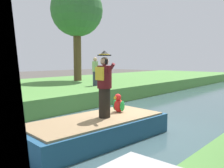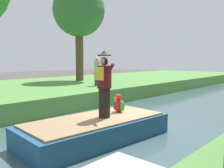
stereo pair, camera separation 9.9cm
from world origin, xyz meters
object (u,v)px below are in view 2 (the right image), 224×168
Objects in this scene: person_pirate at (104,84)px; person_bystander at (97,71)px; boat at (96,129)px; tree_broad at (79,11)px; parrot_plush at (119,104)px.

person_pirate is 7.02m from person_bystander.
boat is 1.26m from person_pirate.
tree_broad is 5.43m from person_bystander.
person_bystander is at bearing -24.69° from tree_broad.
person_pirate is at bearing -36.14° from tree_broad.
boat is 2.71× the size of person_bystander.
person_pirate reaches higher than parrot_plush.
boat is at bearing -87.14° from parrot_plush.
boat is at bearing -124.82° from person_pirate.
person_bystander is (-5.21, 4.71, 0.02)m from person_pirate.
person_pirate is at bearing 63.82° from boat.
parrot_plush is 0.36× the size of person_bystander.
parrot_plush is 6.43m from person_bystander.
tree_broad is (-8.57, 6.26, 3.99)m from person_pirate.
tree_broad is (-8.42, 5.47, 4.67)m from parrot_plush.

